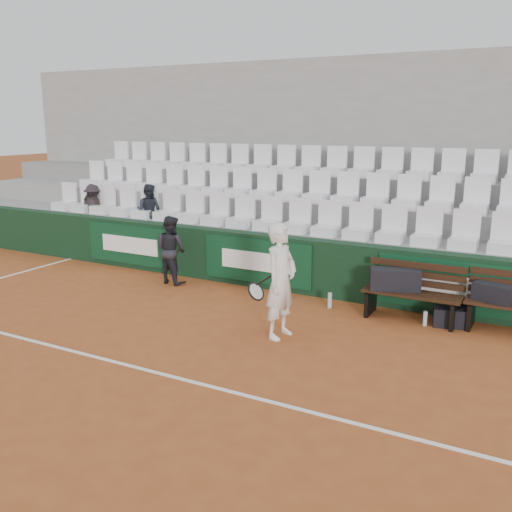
{
  "coord_description": "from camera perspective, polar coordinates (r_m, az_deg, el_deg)",
  "views": [
    {
      "loc": [
        4.64,
        -5.16,
        3.04
      ],
      "look_at": [
        0.56,
        2.4,
        1.0
      ],
      "focal_mm": 40.0,
      "sensor_mm": 36.0,
      "label": 1
    }
  ],
  "objects": [
    {
      "name": "seat_row_front",
      "position": [
        10.81,
        2.57,
        4.16
      ],
      "size": [
        11.9,
        0.44,
        0.63
      ],
      "primitive_type": "cube",
      "color": "white",
      "rests_on": "grandstand_tier_front"
    },
    {
      "name": "sports_bag_right",
      "position": [
        9.09,
        22.61,
        -3.41
      ],
      "size": [
        0.61,
        0.41,
        0.26
      ],
      "primitive_type": "cube",
      "rotation": [
        0.0,
        0.0,
        -0.3
      ],
      "color": "black",
      "rests_on": "bench_right"
    },
    {
      "name": "back_barrier",
      "position": [
        10.54,
        1.77,
        -0.59
      ],
      "size": [
        18.0,
        0.34,
        1.0
      ],
      "color": "#10311A",
      "rests_on": "ground"
    },
    {
      "name": "water_bottle_near",
      "position": [
        9.6,
        7.39,
        -4.42
      ],
      "size": [
        0.07,
        0.07,
        0.26
      ],
      "primitive_type": "cylinder",
      "color": "silver",
      "rests_on": "ground"
    },
    {
      "name": "ground",
      "position": [
        7.58,
        -12.66,
        -10.64
      ],
      "size": [
        80.0,
        80.0,
        0.0
      ],
      "primitive_type": "plane",
      "color": "#A25024",
      "rests_on": "ground"
    },
    {
      "name": "seat_row_mid",
      "position": [
        11.6,
        4.66,
        7.0
      ],
      "size": [
        11.9,
        0.44,
        0.63
      ],
      "primitive_type": "cube",
      "color": "white",
      "rests_on": "grandstand_tier_mid"
    },
    {
      "name": "spectator_c",
      "position": [
        12.54,
        -10.74,
        6.47
      ],
      "size": [
        0.66,
        0.56,
        1.18
      ],
      "primitive_type": "imported",
      "rotation": [
        0.0,
        0.0,
        3.36
      ],
      "color": "#1E232E",
      "rests_on": "grandstand_tier_front"
    },
    {
      "name": "bench_left",
      "position": [
        9.23,
        15.26,
        -4.88
      ],
      "size": [
        1.5,
        0.56,
        0.45
      ],
      "primitive_type": "cube",
      "color": "black",
      "rests_on": "ground"
    },
    {
      "name": "sports_bag_left",
      "position": [
        9.22,
        13.75,
        -2.28
      ],
      "size": [
        0.83,
        0.56,
        0.33
      ],
      "primitive_type": "cube",
      "rotation": [
        0.0,
        0.0,
        0.34
      ],
      "color": "black",
      "rests_on": "bench_left"
    },
    {
      "name": "ball_kid",
      "position": [
        10.96,
        -8.48,
        0.64
      ],
      "size": [
        0.71,
        0.59,
        1.31
      ],
      "primitive_type": "imported",
      "rotation": [
        0.0,
        0.0,
        2.98
      ],
      "color": "black",
      "rests_on": "ground"
    },
    {
      "name": "grandstand_rear_wall",
      "position": [
        13.18,
        7.82,
        9.58
      ],
      "size": [
        18.0,
        0.3,
        4.4
      ],
      "primitive_type": "cube",
      "color": "#999996",
      "rests_on": "ground"
    },
    {
      "name": "sports_bag_ground",
      "position": [
        9.16,
        18.79,
        -5.81
      ],
      "size": [
        0.53,
        0.39,
        0.29
      ],
      "primitive_type": "cube",
      "rotation": [
        0.0,
        0.0,
        0.23
      ],
      "color": "black",
      "rests_on": "ground"
    },
    {
      "name": "grandstand_tier_back",
      "position": [
        12.74,
        6.64,
        3.83
      ],
      "size": [
        18.0,
        0.95,
        1.9
      ],
      "primitive_type": "cube",
      "color": "gray",
      "rests_on": "ground"
    },
    {
      "name": "spectator_b",
      "position": [
        13.63,
        -16.15,
        6.54
      ],
      "size": [
        0.67,
        0.35,
        1.09
      ],
      "primitive_type": "imported",
      "rotation": [
        0.0,
        0.0,
        3.01
      ],
      "color": "#37322C",
      "rests_on": "grandstand_tier_front"
    },
    {
      "name": "spectator_a",
      "position": [
        13.61,
        -16.06,
        6.51
      ],
      "size": [
        0.76,
        0.53,
        1.08
      ],
      "primitive_type": "imported",
      "rotation": [
        0.0,
        0.0,
        3.35
      ],
      "color": "black",
      "rests_on": "grandstand_tier_front"
    },
    {
      "name": "grandstand_tier_front",
      "position": [
        11.12,
        2.92,
        0.14
      ],
      "size": [
        18.0,
        0.95,
        1.0
      ],
      "primitive_type": "cube",
      "color": "gray",
      "rests_on": "ground"
    },
    {
      "name": "grandstand_tier_mid",
      "position": [
        11.92,
        4.9,
        2.11
      ],
      "size": [
        18.0,
        0.95,
        1.45
      ],
      "primitive_type": "cube",
      "color": "#979794",
      "rests_on": "ground"
    },
    {
      "name": "seat_row_back",
      "position": [
        12.44,
        6.49,
        9.47
      ],
      "size": [
        11.9,
        0.44,
        0.63
      ],
      "primitive_type": "cube",
      "color": "white",
      "rests_on": "grandstand_tier_back"
    },
    {
      "name": "tennis_player",
      "position": [
        8.08,
        2.48,
        -2.52
      ],
      "size": [
        0.72,
        0.64,
        1.66
      ],
      "color": "white",
      "rests_on": "ground"
    },
    {
      "name": "water_bottle_far",
      "position": [
        9.09,
        16.56,
        -6.01
      ],
      "size": [
        0.06,
        0.06,
        0.23
      ],
      "primitive_type": "cylinder",
      "color": "#AFC0C6",
      "rests_on": "ground"
    },
    {
      "name": "court_baseline",
      "position": [
        7.57,
        -12.67,
        -10.61
      ],
      "size": [
        18.0,
        0.06,
        0.01
      ],
      "primitive_type": "cube",
      "color": "white",
      "rests_on": "ground"
    }
  ]
}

